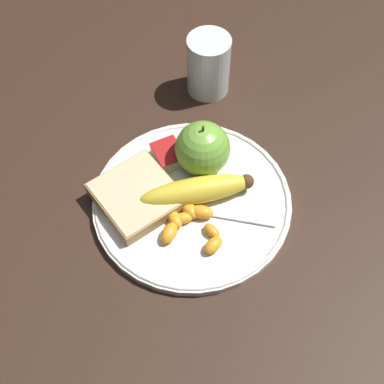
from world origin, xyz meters
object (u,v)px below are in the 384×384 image
(juice_glass, at_px, (208,67))
(bread_slice, at_px, (137,196))
(apple, at_px, (203,149))
(jam_packet, at_px, (166,156))
(plate, at_px, (192,201))
(banana, at_px, (198,190))
(fork, at_px, (194,210))

(juice_glass, distance_m, bread_slice, 0.25)
(juice_glass, bearing_deg, bread_slice, 129.50)
(juice_glass, relative_size, apple, 1.14)
(jam_packet, bearing_deg, plate, -177.10)
(banana, bearing_deg, juice_glass, -30.87)
(bread_slice, relative_size, jam_packet, 2.61)
(juice_glass, bearing_deg, banana, 149.13)
(juice_glass, relative_size, banana, 0.62)
(apple, height_order, jam_packet, apple)
(banana, height_order, fork, banana)
(bread_slice, distance_m, jam_packet, 0.08)
(banana, height_order, jam_packet, banana)
(plate, relative_size, apple, 3.20)
(juice_glass, relative_size, bread_slice, 0.80)
(apple, bearing_deg, juice_glass, -30.03)
(juice_glass, distance_m, fork, 0.25)
(plate, xyz_separation_m, apple, (0.05, -0.04, 0.04))
(plate, bearing_deg, bread_slice, 63.89)
(fork, relative_size, jam_packet, 3.41)
(banana, xyz_separation_m, jam_packet, (0.08, 0.01, -0.01))
(plate, xyz_separation_m, bread_slice, (0.03, 0.07, 0.02))
(bread_slice, relative_size, fork, 0.77)
(juice_glass, xyz_separation_m, apple, (-0.15, 0.08, 0.00))
(apple, relative_size, jam_packet, 1.83)
(banana, xyz_separation_m, fork, (-0.02, 0.01, -0.02))
(jam_packet, bearing_deg, apple, -125.52)
(plate, relative_size, jam_packet, 5.85)
(juice_glass, relative_size, fork, 0.61)
(apple, bearing_deg, fork, 144.89)
(bread_slice, bearing_deg, apple, -82.81)
(plate, relative_size, bread_slice, 2.24)
(juice_glass, height_order, jam_packet, juice_glass)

